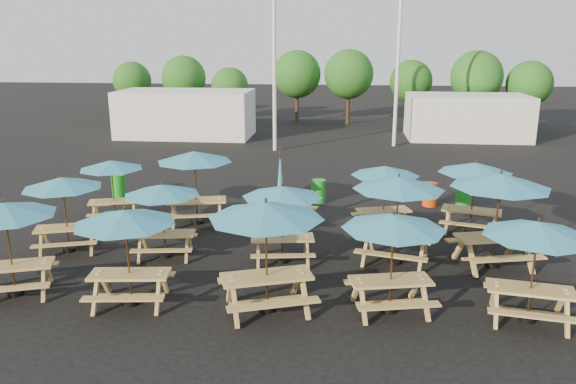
# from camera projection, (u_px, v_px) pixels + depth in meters

# --- Properties ---
(ground) EXTENTS (120.00, 120.00, 0.00)m
(ground) POSITION_uv_depth(u_px,v_px,m) (283.00, 241.00, 16.68)
(ground) COLOR black
(ground) RESTS_ON ground
(picnic_unit_0) EXTENTS (2.89, 2.89, 2.28)m
(picnic_unit_0) POSITION_uv_depth(u_px,v_px,m) (5.00, 214.00, 12.63)
(picnic_unit_0) COLOR #AE874D
(picnic_unit_0) RESTS_ON ground
(picnic_unit_1) EXTENTS (2.72, 2.72, 2.17)m
(picnic_unit_1) POSITION_uv_depth(u_px,v_px,m) (63.00, 186.00, 15.38)
(picnic_unit_1) COLOR #AE874D
(picnic_unit_1) RESTS_ON ground
(picnic_unit_2) EXTENTS (2.54, 2.54, 2.05)m
(picnic_unit_2) POSITION_uv_depth(u_px,v_px,m) (111.00, 167.00, 18.09)
(picnic_unit_2) COLOR #AE874D
(picnic_unit_2) RESTS_ON ground
(picnic_unit_3) EXTENTS (2.48, 2.48, 2.25)m
(picnic_unit_3) POSITION_uv_depth(u_px,v_px,m) (125.00, 221.00, 12.19)
(picnic_unit_3) COLOR #AE874D
(picnic_unit_3) RESTS_ON ground
(picnic_unit_4) EXTENTS (2.33, 2.33, 2.07)m
(picnic_unit_4) POSITION_uv_depth(u_px,v_px,m) (162.00, 193.00, 14.99)
(picnic_unit_4) COLOR #AE874D
(picnic_unit_4) RESTS_ON ground
(picnic_unit_5) EXTENTS (2.86, 2.86, 2.41)m
(picnic_unit_5) POSITION_uv_depth(u_px,v_px,m) (195.00, 160.00, 17.72)
(picnic_unit_5) COLOR #AE874D
(picnic_unit_5) RESTS_ON ground
(picnic_unit_6) EXTENTS (3.20, 3.20, 2.51)m
(picnic_unit_6) POSITION_uv_depth(u_px,v_px,m) (266.00, 216.00, 11.83)
(picnic_unit_6) COLOR #AE874D
(picnic_unit_6) RESTS_ON ground
(picnic_unit_7) EXTENTS (2.41, 2.41, 2.13)m
(picnic_unit_7) POSITION_uv_depth(u_px,v_px,m) (282.00, 195.00, 14.61)
(picnic_unit_7) COLOR #AE874D
(picnic_unit_7) RESTS_ON ground
(picnic_unit_8) EXTENTS (2.39, 2.22, 2.52)m
(picnic_unit_8) POSITION_uv_depth(u_px,v_px,m) (280.00, 194.00, 17.79)
(picnic_unit_8) COLOR #AE874D
(picnic_unit_8) RESTS_ON ground
(picnic_unit_9) EXTENTS (2.67, 2.67, 2.25)m
(picnic_unit_9) POSITION_uv_depth(u_px,v_px,m) (393.00, 226.00, 11.86)
(picnic_unit_9) COLOR #AE874D
(picnic_unit_9) RESTS_ON ground
(picnic_unit_10) EXTENTS (2.92, 2.92, 2.40)m
(picnic_unit_10) POSITION_uv_depth(u_px,v_px,m) (398.00, 187.00, 14.49)
(picnic_unit_10) COLOR #AE874D
(picnic_unit_10) RESTS_ON ground
(picnic_unit_11) EXTENTS (2.61, 2.61, 2.10)m
(picnic_unit_11) POSITION_uv_depth(u_px,v_px,m) (385.00, 174.00, 17.06)
(picnic_unit_11) COLOR #AE874D
(picnic_unit_11) RESTS_ON ground
(picnic_unit_12) EXTENTS (2.56, 2.56, 2.24)m
(picnic_unit_12) POSITION_uv_depth(u_px,v_px,m) (538.00, 234.00, 11.44)
(picnic_unit_12) COLOR #AE874D
(picnic_unit_12) RESTS_ON ground
(picnic_unit_13) EXTENTS (3.05, 3.05, 2.53)m
(picnic_unit_13) POSITION_uv_depth(u_px,v_px,m) (500.00, 185.00, 14.24)
(picnic_unit_13) COLOR #AE874D
(picnic_unit_13) RESTS_ON ground
(picnic_unit_14) EXTENTS (2.73, 2.73, 2.23)m
(picnic_unit_14) POSITION_uv_depth(u_px,v_px,m) (475.00, 171.00, 16.91)
(picnic_unit_14) COLOR #AE874D
(picnic_unit_14) RESTS_ON ground
(waste_bin_0) EXTENTS (0.52, 0.52, 0.84)m
(waste_bin_0) POSITION_uv_depth(u_px,v_px,m) (119.00, 185.00, 21.36)
(waste_bin_0) COLOR #1A9321
(waste_bin_0) RESTS_ON ground
(waste_bin_1) EXTENTS (0.52, 0.52, 0.84)m
(waste_bin_1) POSITION_uv_depth(u_px,v_px,m) (318.00, 191.00, 20.54)
(waste_bin_1) COLOR #1A9321
(waste_bin_1) RESTS_ON ground
(waste_bin_2) EXTENTS (0.52, 0.52, 0.84)m
(waste_bin_2) POSITION_uv_depth(u_px,v_px,m) (430.00, 194.00, 20.11)
(waste_bin_2) COLOR red
(waste_bin_2) RESTS_ON ground
(waste_bin_3) EXTENTS (0.52, 0.52, 0.84)m
(waste_bin_3) POSITION_uv_depth(u_px,v_px,m) (464.00, 193.00, 20.26)
(waste_bin_3) COLOR #1A9321
(waste_bin_3) RESTS_ON ground
(waste_bin_4) EXTENTS (0.52, 0.52, 0.84)m
(waste_bin_4) POSITION_uv_depth(u_px,v_px,m) (463.00, 194.00, 20.15)
(waste_bin_4) COLOR #1A9321
(waste_bin_4) RESTS_ON ground
(mast_0) EXTENTS (0.20, 0.20, 12.00)m
(mast_0) POSITION_uv_depth(u_px,v_px,m) (274.00, 35.00, 28.74)
(mast_0) COLOR silver
(mast_0) RESTS_ON ground
(mast_1) EXTENTS (0.20, 0.20, 12.00)m
(mast_1) POSITION_uv_depth(u_px,v_px,m) (399.00, 35.00, 30.01)
(mast_1) COLOR silver
(mast_1) RESTS_ON ground
(event_tent_0) EXTENTS (8.00, 4.00, 2.80)m
(event_tent_0) POSITION_uv_depth(u_px,v_px,m) (186.00, 114.00, 34.38)
(event_tent_0) COLOR silver
(event_tent_0) RESTS_ON ground
(event_tent_1) EXTENTS (7.00, 4.00, 2.60)m
(event_tent_1) POSITION_uv_depth(u_px,v_px,m) (467.00, 117.00, 33.68)
(event_tent_1) COLOR silver
(event_tent_1) RESTS_ON ground
(tree_0) EXTENTS (2.80, 2.80, 4.24)m
(tree_0) POSITION_uv_depth(u_px,v_px,m) (132.00, 81.00, 41.56)
(tree_0) COLOR #382314
(tree_0) RESTS_ON ground
(tree_1) EXTENTS (3.11, 3.11, 4.72)m
(tree_1) POSITION_uv_depth(u_px,v_px,m) (184.00, 78.00, 39.75)
(tree_1) COLOR #382314
(tree_1) RESTS_ON ground
(tree_2) EXTENTS (2.59, 2.59, 3.93)m
(tree_2) POSITION_uv_depth(u_px,v_px,m) (230.00, 86.00, 39.32)
(tree_2) COLOR #382314
(tree_2) RESTS_ON ground
(tree_3) EXTENTS (3.36, 3.36, 5.09)m
(tree_3) POSITION_uv_depth(u_px,v_px,m) (297.00, 74.00, 39.68)
(tree_3) COLOR #382314
(tree_3) RESTS_ON ground
(tree_4) EXTENTS (3.41, 3.41, 5.17)m
(tree_4) POSITION_uv_depth(u_px,v_px,m) (349.00, 74.00, 38.86)
(tree_4) COLOR #382314
(tree_4) RESTS_ON ground
(tree_5) EXTENTS (2.94, 2.94, 4.45)m
(tree_5) POSITION_uv_depth(u_px,v_px,m) (411.00, 81.00, 38.96)
(tree_5) COLOR #382314
(tree_5) RESTS_ON ground
(tree_6) EXTENTS (3.38, 3.38, 5.13)m
(tree_6) POSITION_uv_depth(u_px,v_px,m) (477.00, 77.00, 36.74)
(tree_6) COLOR #382314
(tree_6) RESTS_ON ground
(tree_7) EXTENTS (2.95, 2.95, 4.48)m
(tree_7) POSITION_uv_depth(u_px,v_px,m) (529.00, 84.00, 36.54)
(tree_7) COLOR #382314
(tree_7) RESTS_ON ground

